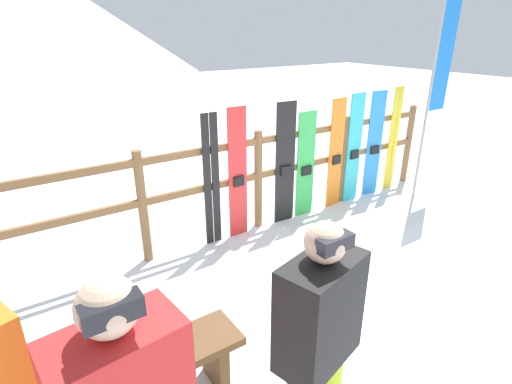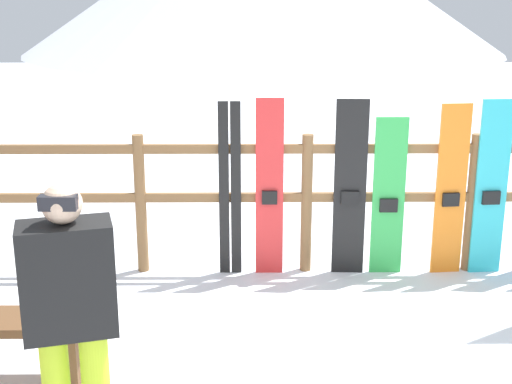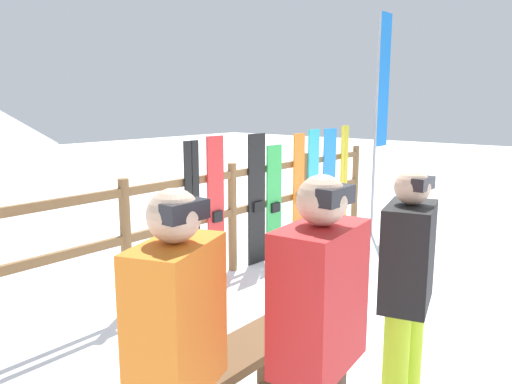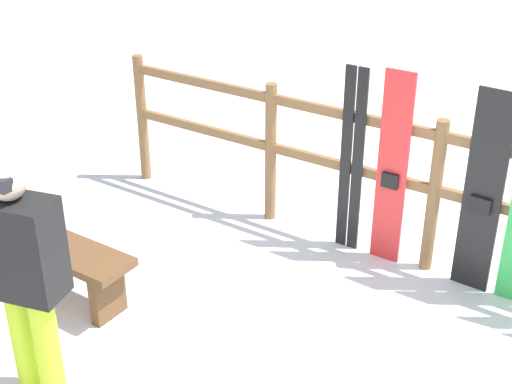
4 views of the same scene
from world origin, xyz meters
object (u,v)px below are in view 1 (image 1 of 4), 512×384
object	(u,v)px
rental_flag	(441,59)
snowboard_cyan	(354,149)
person_black	(318,338)
ski_pair_yellow	(393,139)
snowboard_green	(306,165)
ski_pair_black	(212,181)
snowboard_orange	(336,154)
bench	(151,374)
snowboard_red	(238,175)
snowboard_black_stripe	(285,164)
snowboard_blue	(374,145)

from	to	relation	value
rental_flag	snowboard_cyan	bearing A→B (deg)	155.63
person_black	ski_pair_yellow	size ratio (longest dim) A/B	0.98
snowboard_green	snowboard_cyan	bearing A→B (deg)	0.01
ski_pair_black	snowboard_orange	size ratio (longest dim) A/B	1.01
snowboard_orange	ski_pair_yellow	bearing A→B (deg)	0.16
bench	ski_pair_yellow	xyz separation A→B (m)	(4.59, 1.82, 0.47)
snowboard_red	snowboard_black_stripe	size ratio (longest dim) A/B	1.01
rental_flag	snowboard_orange	bearing A→B (deg)	161.39
snowboard_blue	snowboard_black_stripe	bearing A→B (deg)	180.00
bench	ski_pair_black	distance (m)	2.36
snowboard_red	bench	bearing A→B (deg)	-134.37
person_black	snowboard_cyan	distance (m)	4.02
person_black	snowboard_green	world-z (taller)	person_black
snowboard_blue	rental_flag	bearing A→B (deg)	-37.87
bench	snowboard_blue	world-z (taller)	snowboard_blue
snowboard_green	snowboard_blue	distance (m)	1.33
person_black	snowboard_cyan	xyz separation A→B (m)	(3.05, 2.61, -0.11)
snowboard_blue	snowboard_cyan	bearing A→B (deg)	180.00
bench	snowboard_black_stripe	bearing A→B (deg)	36.18
snowboard_red	snowboard_blue	size ratio (longest dim) A/B	1.01
snowboard_red	snowboard_black_stripe	distance (m)	0.71
snowboard_cyan	ski_pair_yellow	bearing A→B (deg)	0.22
snowboard_red	snowboard_cyan	world-z (taller)	snowboard_red
snowboard_red	snowboard_black_stripe	world-z (taller)	snowboard_red
snowboard_blue	rental_flag	xyz separation A→B (m)	(0.60, -0.46, 1.22)
snowboard_orange	snowboard_cyan	size ratio (longest dim) A/B	0.98
person_black	snowboard_green	bearing A→B (deg)	50.48
bench	ski_pair_black	xyz separation A→B (m)	(1.43, 1.82, 0.45)
rental_flag	snowboard_red	bearing A→B (deg)	171.12
person_black	snowboard_blue	size ratio (longest dim) A/B	1.00
ski_pair_black	ski_pair_yellow	size ratio (longest dim) A/B	0.98
snowboard_orange	rental_flag	bearing A→B (deg)	-18.61
snowboard_red	snowboard_green	bearing A→B (deg)	-0.01
snowboard_red	ski_pair_yellow	xyz separation A→B (m)	(2.82, 0.00, 0.01)
person_black	rental_flag	distance (m)	4.74
ski_pair_black	rental_flag	xyz separation A→B (m)	(3.32, -0.47, 1.22)
snowboard_black_stripe	rental_flag	distance (m)	2.61
bench	person_black	world-z (taller)	person_black
bench	snowboard_blue	size ratio (longest dim) A/B	0.79
snowboard_cyan	snowboard_green	bearing A→B (deg)	-179.99
ski_pair_black	snowboard_cyan	xyz separation A→B (m)	(2.30, -0.00, 0.00)
bench	ski_pair_yellow	distance (m)	4.96
snowboard_black_stripe	snowboard_cyan	size ratio (longest dim) A/B	1.00
snowboard_black_stripe	ski_pair_yellow	bearing A→B (deg)	0.09
bench	rental_flag	bearing A→B (deg)	15.87
bench	snowboard_cyan	bearing A→B (deg)	25.98
snowboard_cyan	rental_flag	distance (m)	1.66
bench	snowboard_green	bearing A→B (deg)	32.72
bench	snowboard_orange	bearing A→B (deg)	28.31
snowboard_orange	snowboard_cyan	bearing A→B (deg)	0.00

